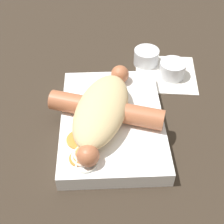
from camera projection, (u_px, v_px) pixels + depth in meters
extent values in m
plane|color=#33281E|center=(112.00, 128.00, 0.51)|extent=(3.00, 3.00, 0.00)
cube|color=white|center=(112.00, 122.00, 0.50)|extent=(0.22, 0.16, 0.03)
ellipsoid|color=#DBBC84|center=(102.00, 109.00, 0.47)|extent=(0.17, 0.12, 0.05)
cylinder|color=#B26642|center=(106.00, 110.00, 0.48)|extent=(0.08, 0.18, 0.03)
sphere|color=#B26642|center=(120.00, 74.00, 0.54)|extent=(0.03, 0.03, 0.03)
sphere|color=#B26642|center=(88.00, 155.00, 0.42)|extent=(0.03, 0.03, 0.03)
cylinder|color=orange|center=(78.00, 140.00, 0.46)|extent=(0.05, 0.05, 0.00)
cylinder|color=#F99E4C|center=(85.00, 151.00, 0.44)|extent=(0.03, 0.03, 0.00)
cylinder|color=orange|center=(79.00, 158.00, 0.43)|extent=(0.03, 0.03, 0.00)
torus|color=silver|center=(86.00, 164.00, 0.43)|extent=(0.03, 0.03, 0.00)
torus|color=silver|center=(85.00, 154.00, 0.44)|extent=(0.03, 0.03, 0.00)
torus|color=silver|center=(83.00, 156.00, 0.43)|extent=(0.04, 0.04, 0.00)
cube|color=white|center=(166.00, 74.00, 0.61)|extent=(0.13, 0.13, 0.00)
cylinder|color=silver|center=(172.00, 70.00, 0.59)|extent=(0.05, 0.05, 0.03)
cylinder|color=#4C662D|center=(172.00, 73.00, 0.60)|extent=(0.04, 0.04, 0.01)
cylinder|color=silver|center=(146.00, 57.00, 0.62)|extent=(0.05, 0.05, 0.03)
cylinder|color=maroon|center=(146.00, 61.00, 0.63)|extent=(0.04, 0.04, 0.01)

